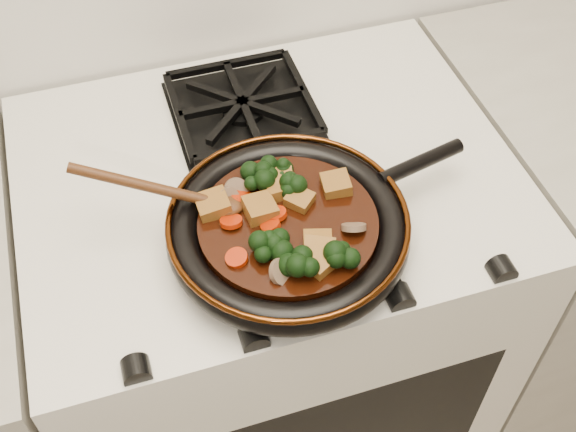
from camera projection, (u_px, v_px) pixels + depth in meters
name	position (u px, v px, depth m)	size (l,w,h in m)	color
stove	(272.00, 326.00, 1.45)	(0.76, 0.60, 0.90)	silver
burner_grate_front	(295.00, 233.00, 1.01)	(0.23, 0.23, 0.03)	black
burner_grate_back	(243.00, 107.00, 1.18)	(0.23, 0.23, 0.03)	black
skillet	(289.00, 228.00, 0.98)	(0.45, 0.33, 0.05)	black
braising_sauce	(288.00, 226.00, 0.97)	(0.24, 0.24, 0.02)	black
tofu_cube_0	(260.00, 209.00, 0.97)	(0.04, 0.04, 0.02)	brown
tofu_cube_1	(279.00, 189.00, 0.99)	(0.04, 0.03, 0.02)	brown
tofu_cube_2	(319.00, 252.00, 0.92)	(0.04, 0.04, 0.02)	brown
tofu_cube_3	(213.00, 205.00, 0.97)	(0.04, 0.04, 0.02)	brown
tofu_cube_4	(299.00, 200.00, 0.98)	(0.03, 0.03, 0.02)	brown
tofu_cube_5	(319.00, 259.00, 0.91)	(0.04, 0.04, 0.02)	brown
tofu_cube_6	(280.00, 183.00, 1.00)	(0.04, 0.04, 0.02)	brown
tofu_cube_7	(318.00, 243.00, 0.93)	(0.04, 0.03, 0.02)	brown
tofu_cube_8	(336.00, 185.00, 1.00)	(0.04, 0.04, 0.02)	brown
broccoli_floret_0	(292.00, 188.00, 0.99)	(0.06, 0.06, 0.05)	black
broccoli_floret_1	(273.00, 250.00, 0.92)	(0.06, 0.06, 0.06)	black
broccoli_floret_2	(344.00, 257.00, 0.91)	(0.06, 0.06, 0.05)	black
broccoli_floret_3	(276.00, 172.00, 1.01)	(0.06, 0.06, 0.05)	black
broccoli_floret_4	(298.00, 267.00, 0.91)	(0.06, 0.06, 0.05)	black
broccoli_floret_5	(255.00, 178.00, 1.00)	(0.06, 0.06, 0.05)	black
carrot_coin_0	(271.00, 226.00, 0.96)	(0.03, 0.03, 0.01)	#A92004
carrot_coin_1	(237.00, 258.00, 0.92)	(0.03, 0.03, 0.01)	#A92004
carrot_coin_2	(277.00, 214.00, 0.97)	(0.03, 0.03, 0.01)	#A92004
carrot_coin_3	(241.00, 197.00, 0.99)	(0.03, 0.03, 0.01)	#A92004
carrot_coin_4	(231.00, 222.00, 0.96)	(0.03, 0.03, 0.01)	#A92004
carrot_coin_5	(284.00, 253.00, 0.93)	(0.03, 0.03, 0.01)	#A92004
mushroom_slice_0	(228.00, 199.00, 0.98)	(0.03, 0.03, 0.01)	brown
mushroom_slice_1	(354.00, 227.00, 0.95)	(0.03, 0.03, 0.01)	brown
mushroom_slice_2	(236.00, 189.00, 0.99)	(0.03, 0.03, 0.01)	brown
mushroom_slice_3	(334.00, 257.00, 0.92)	(0.03, 0.03, 0.01)	brown
mushroom_slice_4	(282.00, 272.00, 0.90)	(0.04, 0.04, 0.01)	brown
wooden_spoon	(184.00, 195.00, 0.97)	(0.14, 0.07, 0.21)	#45230E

